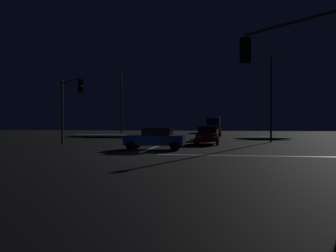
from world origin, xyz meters
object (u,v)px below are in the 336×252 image
(sedan_white, at_px, (215,130))
(sedan_blue_crossing, at_px, (155,138))
(sedan_black, at_px, (214,130))
(traffic_signal_nw, at_px, (70,98))
(sedan_gray, at_px, (209,133))
(box_truck, at_px, (214,124))
(streetlamp_left_far, at_px, (121,99))
(streetlamp_right_near, at_px, (271,90))
(traffic_signal_se, at_px, (299,63))
(sedan_red, at_px, (207,135))
(sedan_silver, at_px, (214,129))
(sedan_orange, at_px, (211,132))

(sedan_white, distance_m, sedan_blue_crossing, 31.31)
(sedan_black, distance_m, traffic_signal_nw, 24.61)
(sedan_white, height_order, traffic_signal_nw, traffic_signal_nw)
(sedan_gray, height_order, traffic_signal_nw, traffic_signal_nw)
(box_truck, bearing_deg, traffic_signal_nw, -106.07)
(sedan_gray, relative_size, streetlamp_left_far, 0.44)
(streetlamp_right_near, bearing_deg, traffic_signal_se, -95.35)
(box_truck, bearing_deg, sedan_white, -88.03)
(sedan_black, bearing_deg, streetlamp_right_near, -68.25)
(sedan_black, xyz_separation_m, sedan_white, (-0.04, 5.77, 0.00))
(streetlamp_left_far, bearing_deg, sedan_red, -55.16)
(sedan_silver, height_order, traffic_signal_nw, traffic_signal_nw)
(sedan_orange, xyz_separation_m, traffic_signal_nw, (-11.77, -14.94, 3.23))
(traffic_signal_se, bearing_deg, sedan_silver, 94.81)
(traffic_signal_nw, bearing_deg, streetlamp_left_far, 95.25)
(sedan_gray, xyz_separation_m, sedan_silver, (-0.01, 23.55, 0.00))
(sedan_orange, relative_size, sedan_blue_crossing, 1.00)
(sedan_orange, distance_m, streetlamp_right_near, 11.18)
(traffic_signal_se, bearing_deg, streetlamp_left_far, 114.93)
(sedan_orange, bearing_deg, streetlamp_right_near, -54.07)
(sedan_blue_crossing, height_order, streetlamp_left_far, streetlamp_left_far)
(sedan_white, height_order, box_truck, box_truck)
(sedan_silver, bearing_deg, sedan_black, -88.43)
(sedan_gray, xyz_separation_m, traffic_signal_nw, (-11.66, -9.26, 3.23))
(sedan_white, xyz_separation_m, traffic_signal_nw, (-11.92, -27.03, 3.23))
(sedan_white, height_order, streetlamp_right_near, streetlamp_right_near)
(sedan_white, bearing_deg, traffic_signal_nw, -113.80)
(sedan_gray, relative_size, traffic_signal_nw, 0.75)
(sedan_white, bearing_deg, traffic_signal_se, -84.90)
(sedan_silver, bearing_deg, traffic_signal_se, -85.19)
(sedan_blue_crossing, xyz_separation_m, streetlamp_right_near, (9.46, 10.65, 4.28))
(sedan_silver, height_order, streetlamp_right_near, streetlamp_right_near)
(streetlamp_right_near, bearing_deg, sedan_white, 106.09)
(sedan_orange, distance_m, sedan_black, 6.33)
(sedan_orange, bearing_deg, box_truck, 90.65)
(sedan_orange, distance_m, sedan_white, 12.10)
(sedan_gray, height_order, box_truck, box_truck)
(sedan_black, height_order, box_truck, box_truck)
(sedan_white, distance_m, streetlamp_right_near, 21.72)
(sedan_white, bearing_deg, sedan_silver, 92.70)
(sedan_orange, bearing_deg, streetlamp_left_far, 151.11)
(sedan_red, xyz_separation_m, streetlamp_right_near, (6.03, 3.92, 4.28))
(traffic_signal_nw, xyz_separation_m, streetlamp_left_far, (-2.07, 22.57, 1.55))
(sedan_gray, height_order, streetlamp_left_far, streetlamp_left_far)
(sedan_red, xyz_separation_m, traffic_signal_nw, (-11.80, -2.65, 3.23))
(sedan_red, bearing_deg, sedan_orange, 90.14)
(streetlamp_left_far, bearing_deg, box_truck, 51.90)
(sedan_blue_crossing, bearing_deg, sedan_orange, 79.84)
(sedan_red, xyz_separation_m, traffic_signal_se, (3.94, -18.39, 3.22))
(sedan_silver, bearing_deg, streetlamp_right_near, -76.76)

